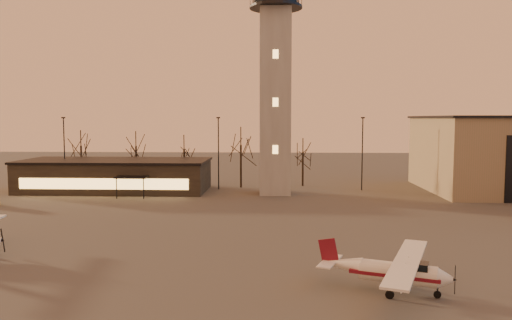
# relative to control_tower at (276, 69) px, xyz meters

# --- Properties ---
(ground) EXTENTS (220.00, 220.00, 0.00)m
(ground) POSITION_rel_control_tower_xyz_m (0.00, -30.00, -16.33)
(ground) COLOR #494643
(ground) RESTS_ON ground
(control_tower) EXTENTS (6.80, 6.80, 32.60)m
(control_tower) POSITION_rel_control_tower_xyz_m (0.00, 0.00, 0.00)
(control_tower) COLOR gray
(control_tower) RESTS_ON ground
(terminal) EXTENTS (25.40, 12.20, 4.30)m
(terminal) POSITION_rel_control_tower_xyz_m (-21.99, 1.98, -14.17)
(terminal) COLOR black
(terminal) RESTS_ON ground
(light_poles) EXTENTS (58.50, 12.25, 10.14)m
(light_poles) POSITION_rel_control_tower_xyz_m (0.50, 1.00, -10.92)
(light_poles) COLOR black
(light_poles) RESTS_ON ground
(tree_row) EXTENTS (37.20, 9.20, 8.80)m
(tree_row) POSITION_rel_control_tower_xyz_m (-13.70, 9.16, -10.39)
(tree_row) COLOR black
(tree_row) RESTS_ON ground
(cessna_front) EXTENTS (8.26, 10.04, 2.83)m
(cessna_front) POSITION_rel_control_tower_xyz_m (7.34, -37.29, -15.36)
(cessna_front) COLOR silver
(cessna_front) RESTS_ON ground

